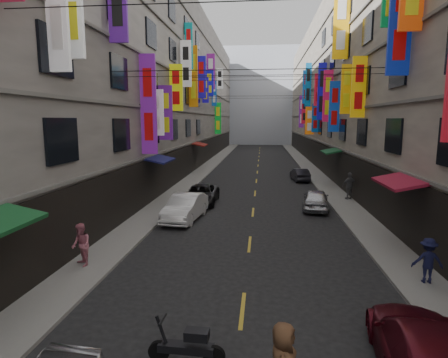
% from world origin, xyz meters
% --- Properties ---
extents(sidewalk_left, '(2.00, 90.00, 0.12)m').
position_xyz_m(sidewalk_left, '(-6.00, 42.00, 0.06)').
color(sidewalk_left, slate).
rests_on(sidewalk_left, ground).
extents(sidewalk_right, '(2.00, 90.00, 0.12)m').
position_xyz_m(sidewalk_right, '(6.00, 42.00, 0.06)').
color(sidewalk_right, slate).
rests_on(sidewalk_right, ground).
extents(building_row_left, '(10.14, 90.00, 19.00)m').
position_xyz_m(building_row_left, '(-11.99, 42.00, 9.49)').
color(building_row_left, gray).
rests_on(building_row_left, ground).
extents(building_row_right, '(10.14, 90.00, 19.00)m').
position_xyz_m(building_row_right, '(11.99, 42.00, 9.49)').
color(building_row_right, '#ADA391').
rests_on(building_row_right, ground).
extents(haze_block, '(18.00, 8.00, 22.00)m').
position_xyz_m(haze_block, '(0.00, 92.00, 11.00)').
color(haze_block, '#B3B9C7').
rests_on(haze_block, ground).
extents(shop_signage, '(14.00, 55.00, 11.74)m').
position_xyz_m(shop_signage, '(-0.07, 34.86, 9.12)').
color(shop_signage, '#0E56AB').
rests_on(shop_signage, ground).
extents(street_awnings, '(13.99, 35.20, 0.41)m').
position_xyz_m(street_awnings, '(-1.26, 26.00, 3.00)').
color(street_awnings, '#165427').
rests_on(street_awnings, ground).
extents(overhead_cables, '(14.00, 38.04, 1.24)m').
position_xyz_m(overhead_cables, '(0.00, 30.00, 8.80)').
color(overhead_cables, black).
rests_on(overhead_cables, ground).
extents(lane_markings, '(0.12, 80.20, 0.01)m').
position_xyz_m(lane_markings, '(0.00, 39.00, 0.00)').
color(lane_markings, gold).
rests_on(lane_markings, ground).
extents(scooter_crossing, '(1.80, 0.50, 1.14)m').
position_xyz_m(scooter_crossing, '(-1.12, 9.39, 0.44)').
color(scooter_crossing, black).
rests_on(scooter_crossing, ground).
extents(scooter_far_right, '(0.72, 1.77, 1.14)m').
position_xyz_m(scooter_far_right, '(3.77, 25.70, 0.44)').
color(scooter_far_right, black).
rests_on(scooter_far_right, ground).
extents(car_left_mid, '(2.03, 4.57, 1.46)m').
position_xyz_m(car_left_mid, '(-3.75, 21.83, 0.73)').
color(car_left_mid, white).
rests_on(car_left_mid, ground).
extents(car_left_far, '(2.09, 4.50, 1.25)m').
position_xyz_m(car_left_far, '(-3.54, 26.09, 0.62)').
color(car_left_far, black).
rests_on(car_left_far, ground).
extents(car_right_near, '(2.63, 5.05, 1.40)m').
position_xyz_m(car_right_near, '(4.00, 9.25, 0.70)').
color(car_right_near, '#540E1A').
rests_on(car_right_near, ground).
extents(car_right_mid, '(2.04, 4.03, 1.32)m').
position_xyz_m(car_right_mid, '(3.90, 25.08, 0.66)').
color(car_right_mid, '#B9B9BE').
rests_on(car_right_mid, ground).
extents(car_right_far, '(1.66, 3.67, 1.17)m').
position_xyz_m(car_right_far, '(4.00, 36.48, 0.58)').
color(car_right_far, '#26252D').
rests_on(car_right_far, ground).
extents(pedestrian_lfar, '(0.94, 0.95, 1.63)m').
position_xyz_m(pedestrian_lfar, '(-6.20, 14.50, 0.93)').
color(pedestrian_lfar, '#C96A7D').
rests_on(pedestrian_lfar, sidewalk_left).
extents(pedestrian_rnear, '(1.04, 0.59, 1.55)m').
position_xyz_m(pedestrian_rnear, '(6.12, 14.30, 0.89)').
color(pedestrian_rnear, '#121333').
rests_on(pedestrian_rnear, sidewalk_right).
extents(pedestrian_rfar, '(1.25, 0.93, 1.89)m').
position_xyz_m(pedestrian_rfar, '(6.57, 27.94, 1.07)').
color(pedestrian_rfar, '#5D5C5F').
rests_on(pedestrian_rfar, sidewalk_right).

